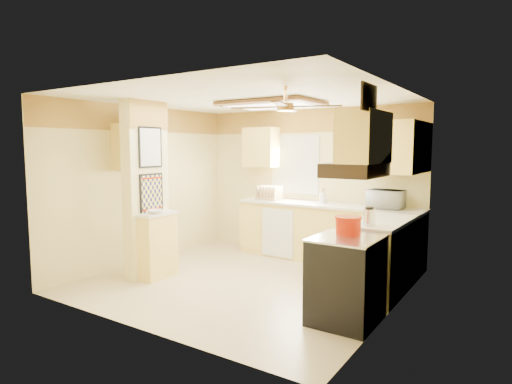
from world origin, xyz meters
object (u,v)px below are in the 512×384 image
Objects in this scene: microwave at (386,199)px; kettle at (369,217)px; bowl at (156,212)px; dutch_oven at (348,225)px; stove at (346,279)px.

kettle is at bearing 103.69° from microwave.
bowl is at bearing -165.57° from kettle.
dutch_oven is (2.71, 0.22, 0.05)m from bowl.
microwave is 2.27× the size of kettle.
dutch_oven is 1.32× the size of kettle.
microwave is (-0.23, 2.16, 0.62)m from stove.
bowl is (-2.75, -0.07, 0.51)m from stove.
dutch_oven is 0.50m from kettle.
dutch_oven is at bearing -97.49° from kettle.
stove is 1.82× the size of microwave.
bowl is at bearing 45.98° from microwave.
dutch_oven is (0.18, -2.01, -0.07)m from microwave.
kettle reaches higher than bowl.
stove is at bearing 100.51° from microwave.
kettle is (0.07, 0.50, 0.03)m from dutch_oven.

